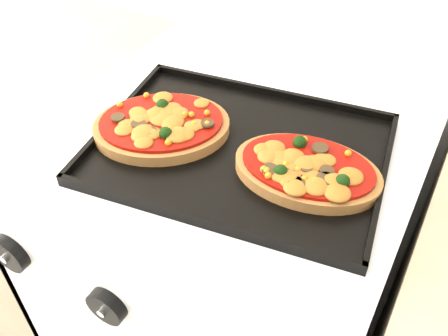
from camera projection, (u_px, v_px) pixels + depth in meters
The scene contains 7 objects.
stove at pixel (230, 290), 1.13m from camera, with size 0.60×0.60×0.91m, color silver.
control_panel at pixel (119, 296), 0.65m from camera, with size 0.60×0.02×0.09m, color silver.
knob_left at pixel (10, 254), 0.71m from camera, with size 0.06×0.06×0.02m, color black.
knob_center at pixel (107, 306), 0.64m from camera, with size 0.06×0.06×0.02m, color black.
baking_tray at pixel (240, 148), 0.77m from camera, with size 0.44×0.33×0.02m, color black.
pizza_left at pixel (161, 124), 0.79m from camera, with size 0.22×0.17×0.03m, color #9B6535, non-canonical shape.
pizza_right at pixel (307, 168), 0.72m from camera, with size 0.21×0.14×0.03m, color #9B6535, non-canonical shape.
Camera 1 is at (0.28, 1.14, 1.42)m, focal length 40.00 mm.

